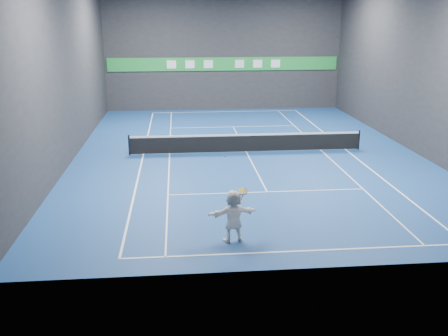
{
  "coord_description": "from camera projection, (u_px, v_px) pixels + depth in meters",
  "views": [
    {
      "loc": [
        -3.61,
        -25.69,
        7.0
      ],
      "look_at": [
        -1.93,
        -7.73,
        1.5
      ],
      "focal_mm": 40.0,
      "sensor_mm": 36.0,
      "label": 1
    }
  ],
  "objects": [
    {
      "name": "ground",
      "position": [
        246.0,
        152.0,
        26.83
      ],
      "size": [
        26.0,
        26.0,
        0.0
      ],
      "primitive_type": "plane",
      "color": "navy",
      "rests_on": "ground"
    },
    {
      "name": "wall_back",
      "position": [
        224.0,
        51.0,
        37.9
      ],
      "size": [
        18.0,
        0.1,
        9.0
      ],
      "primitive_type": "cube",
      "color": "#272729",
      "rests_on": "ground"
    },
    {
      "name": "wall_front",
      "position": [
        315.0,
        115.0,
        13.14
      ],
      "size": [
        18.0,
        0.1,
        9.0
      ],
      "primitive_type": "cube",
      "color": "#272729",
      "rests_on": "ground"
    },
    {
      "name": "wall_left",
      "position": [
        68.0,
        69.0,
        24.72
      ],
      "size": [
        0.1,
        26.0,
        9.0
      ],
      "primitive_type": "cube",
      "color": "#272729",
      "rests_on": "ground"
    },
    {
      "name": "wall_right",
      "position": [
        416.0,
        66.0,
        26.32
      ],
      "size": [
        0.1,
        26.0,
        9.0
      ],
      "primitive_type": "cube",
      "color": "#272729",
      "rests_on": "ground"
    },
    {
      "name": "baseline_near",
      "position": [
        298.0,
        251.0,
        15.51
      ],
      "size": [
        10.98,
        0.08,
        0.01
      ],
      "primitive_type": "cube",
      "color": "white",
      "rests_on": "ground"
    },
    {
      "name": "baseline_far",
      "position": [
        225.0,
        112.0,
        38.15
      ],
      "size": [
        10.98,
        0.08,
        0.01
      ],
      "primitive_type": "cube",
      "color": "white",
      "rests_on": "ground"
    },
    {
      "name": "sideline_doubles_left",
      "position": [
        143.0,
        154.0,
        26.34
      ],
      "size": [
        0.08,
        23.78,
        0.01
      ],
      "primitive_type": "cube",
      "color": "white",
      "rests_on": "ground"
    },
    {
      "name": "sideline_doubles_right",
      "position": [
        345.0,
        150.0,
        27.32
      ],
      "size": [
        0.08,
        23.78,
        0.01
      ],
      "primitive_type": "cube",
      "color": "white",
      "rests_on": "ground"
    },
    {
      "name": "sideline_singles_left",
      "position": [
        170.0,
        154.0,
        26.47
      ],
      "size": [
        0.06,
        23.78,
        0.01
      ],
      "primitive_type": "cube",
      "color": "white",
      "rests_on": "ground"
    },
    {
      "name": "sideline_singles_right",
      "position": [
        321.0,
        150.0,
        27.2
      ],
      "size": [
        0.06,
        23.78,
        0.01
      ],
      "primitive_type": "cube",
      "color": "white",
      "rests_on": "ground"
    },
    {
      "name": "service_line_near",
      "position": [
        267.0,
        192.0,
        20.74
      ],
      "size": [
        8.23,
        0.06,
        0.01
      ],
      "primitive_type": "cube",
      "color": "white",
      "rests_on": "ground"
    },
    {
      "name": "service_line_far",
      "position": [
        233.0,
        127.0,
        32.93
      ],
      "size": [
        8.23,
        0.06,
        0.01
      ],
      "primitive_type": "cube",
      "color": "white",
      "rests_on": "ground"
    },
    {
      "name": "center_service_line",
      "position": [
        246.0,
        152.0,
        26.83
      ],
      "size": [
        0.06,
        12.8,
        0.01
      ],
      "primitive_type": "cube",
      "color": "white",
      "rests_on": "ground"
    },
    {
      "name": "player",
      "position": [
        233.0,
        216.0,
        15.97
      ],
      "size": [
        1.67,
        0.78,
        1.74
      ],
      "primitive_type": "imported",
      "rotation": [
        0.0,
        0.0,
        3.31
      ],
      "color": "white",
      "rests_on": "ground"
    },
    {
      "name": "tennis_ball",
      "position": [
        225.0,
        156.0,
        15.48
      ],
      "size": [
        0.06,
        0.06,
        0.06
      ],
      "primitive_type": "sphere",
      "color": "#C5DA24",
      "rests_on": "player"
    },
    {
      "name": "tennis_net",
      "position": [
        246.0,
        142.0,
        26.68
      ],
      "size": [
        12.5,
        0.1,
        1.07
      ],
      "color": "black",
      "rests_on": "ground"
    },
    {
      "name": "sponsor_banner",
      "position": [
        224.0,
        64.0,
        38.13
      ],
      "size": [
        17.64,
        0.11,
        1.0
      ],
      "color": "green",
      "rests_on": "wall_back"
    },
    {
      "name": "tennis_racket",
      "position": [
        243.0,
        192.0,
        15.82
      ],
      "size": [
        0.41,
        0.36,
        0.46
      ],
      "color": "red",
      "rests_on": "player"
    }
  ]
}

